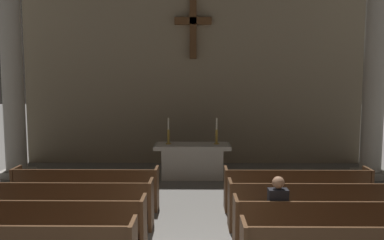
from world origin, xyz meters
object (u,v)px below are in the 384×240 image
pew_left_row_4 (86,189)px  lone_worshipper (277,212)px  column_left_second (11,50)px  column_right_second (376,49)px  candlestick_left (168,135)px  pew_left_row_2 (50,225)px  pew_right_row_3 (311,205)px  pew_right_row_4 (297,189)px  candlestick_right (217,136)px  pew_left_row_3 (71,204)px  pew_right_row_2 (330,226)px  altar (192,160)px

pew_left_row_4 → lone_worshipper: 4.33m
pew_left_row_4 → column_left_second: column_left_second is taller
column_right_second → candlestick_left: column_right_second is taller
pew_left_row_2 → column_right_second: 9.69m
pew_right_row_3 → column_left_second: size_ratio=0.42×
pew_left_row_2 → column_right_second: (7.56, 5.10, 3.26)m
pew_left_row_2 → pew_right_row_3: size_ratio=1.00×
pew_left_row_2 → pew_right_row_3: 4.77m
pew_right_row_4 → candlestick_right: bearing=119.9°
pew_left_row_2 → candlestick_left: bearing=71.9°
pew_left_row_3 → pew_right_row_4: same height
pew_left_row_4 → pew_right_row_4: same height
column_right_second → candlestick_right: 5.17m
pew_right_row_2 → candlestick_right: size_ratio=4.18×
pew_left_row_4 → pew_right_row_2: bearing=-24.9°
candlestick_left → column_right_second: bearing=1.1°
pew_right_row_3 → column_right_second: 5.94m
pew_left_row_3 → pew_right_row_4: 4.77m
pew_left_row_4 → column_left_second: size_ratio=0.42×
altar → pew_right_row_2: bearing=-65.0°
candlestick_left → candlestick_right: size_ratio=1.00×
pew_left_row_2 → candlestick_right: (3.02, 4.99, 0.78)m
pew_left_row_4 → altar: 3.66m
pew_left_row_3 → pew_left_row_4: 1.08m
pew_right_row_2 → lone_worshipper: lone_worshipper is taller
altar → candlestick_left: (-0.70, 0.00, 0.72)m
candlestick_left → lone_worshipper: (2.15, -4.95, -0.57)m
pew_left_row_3 → pew_right_row_2: 4.77m
lone_worshipper → pew_left_row_4: bearing=150.6°
column_right_second → lone_worshipper: (-3.79, -5.06, -3.05)m
pew_right_row_2 → pew_right_row_3: bearing=90.0°
pew_right_row_3 → column_left_second: column_left_second is taller
pew_right_row_4 → candlestick_left: 4.21m
pew_left_row_4 → column_left_second: (-2.91, 2.94, 3.26)m
pew_left_row_3 → pew_left_row_4: same height
column_left_second → altar: 6.14m
column_left_second → altar: column_left_second is taller
pew_left_row_3 → altar: altar is taller
candlestick_left → candlestick_right: bearing=0.0°
pew_left_row_3 → column_left_second: (-2.91, 4.02, 3.26)m
pew_right_row_3 → candlestick_right: 4.30m
lone_worshipper → column_left_second: bearing=142.8°
pew_right_row_3 → candlestick_right: candlestick_right is taller
pew_left_row_2 → lone_worshipper: 3.78m
candlestick_right → candlestick_left: bearing=180.0°
pew_right_row_3 → altar: 4.54m
column_right_second → pew_left_row_3: bearing=-152.0°
pew_right_row_2 → column_right_second: 6.72m
pew_left_row_3 → candlestick_right: bearing=52.2°
altar → lone_worshipper: bearing=-73.7°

